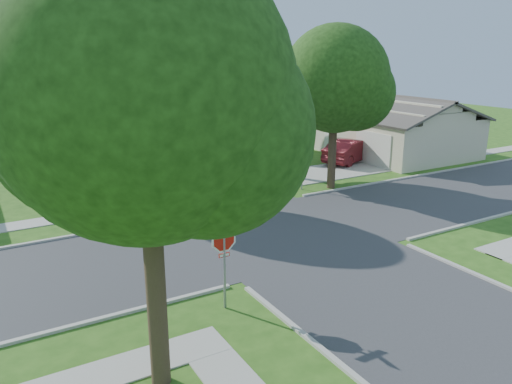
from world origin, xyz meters
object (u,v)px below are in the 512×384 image
object	(u,v)px
tree_w_near	(98,75)
car_curb_east	(155,140)
car_driveway	(350,150)
tree_sw_corner	(148,107)
tree_w_mid	(56,62)
tree_w_far	(33,70)
car_curb_west	(43,112)
stop_sign_ne	(303,153)
tree_ne_corner	(336,84)
tree_e_mid	(183,63)
house_ne_near	(377,130)
house_ne_far	(256,107)
stop_sign_sw	(224,244)
tree_e_near	(262,79)
tree_e_far	(134,63)

from	to	relation	value
tree_w_near	car_curb_east	xyz separation A→B (m)	(6.22, 10.32, -5.36)
car_driveway	car_curb_east	bearing A→B (deg)	21.65
tree_sw_corner	car_curb_east	xyz separation A→B (m)	(9.01, 26.32, -5.51)
tree_w_mid	tree_w_far	xyz separation A→B (m)	(-0.01, 13.00, -0.98)
car_curb_west	car_curb_east	bearing A→B (deg)	95.43
tree_sw_corner	car_curb_east	distance (m)	28.36
stop_sign_ne	tree_w_far	distance (m)	30.96
car_driveway	tree_ne_corner	bearing A→B (deg)	109.77
tree_e_mid	tree_w_far	bearing A→B (deg)	125.90
car_curb_west	house_ne_near	bearing A→B (deg)	115.20
tree_e_mid	tree_w_mid	bearing A→B (deg)	180.00
tree_w_mid	tree_w_far	bearing A→B (deg)	90.05
tree_w_near	house_ne_far	size ratio (longest dim) A/B	0.66
car_driveway	car_curb_west	world-z (taller)	car_driveway
tree_w_near	house_ne_near	size ratio (longest dim) A/B	0.66
tree_e_mid	tree_w_near	distance (m)	15.25
tree_w_near	car_driveway	xyz separation A→B (m)	(16.14, -0.31, -5.32)
stop_sign_sw	tree_e_near	xyz separation A→B (m)	(9.45, 13.71, 3.61)
house_ne_far	car_curb_west	size ratio (longest dim) A/B	2.72
tree_sw_corner	car_curb_east	world-z (taller)	tree_sw_corner
tree_w_near	tree_sw_corner	distance (m)	16.24
tree_e_far	tree_ne_corner	size ratio (longest dim) A/B	1.01
car_driveway	tree_w_mid	bearing A→B (deg)	31.28
tree_w_mid	car_driveway	size ratio (longest dim) A/B	1.97
tree_sw_corner	tree_ne_corner	xyz separation A→B (m)	(13.80, 11.20, -0.67)
tree_e_mid	car_curb_west	world-z (taller)	tree_e_mid
stop_sign_sw	house_ne_near	xyz separation A→B (m)	(20.69, 15.70, -0.51)
tree_e_near	tree_e_mid	xyz separation A→B (m)	(0.01, 12.00, 0.61)
tree_e_near	house_ne_far	world-z (taller)	tree_e_near
tree_e_near	car_driveway	size ratio (longest dim) A/B	1.71
stop_sign_ne	tree_sw_corner	xyz separation A→B (m)	(-12.14, -11.69, 4.23)
car_curb_east	stop_sign_ne	bearing A→B (deg)	-80.82
stop_sign_sw	car_curb_west	distance (m)	47.03
tree_w_mid	car_curb_east	distance (m)	8.62
tree_e_far	tree_w_far	size ratio (longest dim) A/B	1.09
tree_w_far	car_driveway	bearing A→B (deg)	-57.45
tree_w_mid	car_curb_west	bearing A→B (deg)	86.13
tree_e_mid	tree_ne_corner	size ratio (longest dim) A/B	1.06
stop_sign_ne	house_ne_near	size ratio (longest dim) A/B	0.22
tree_e_mid	car_driveway	distance (m)	15.05
stop_sign_ne	car_curb_west	bearing A→B (deg)	101.87
house_ne_near	car_driveway	bearing A→B (deg)	-152.92
tree_e_far	house_ne_far	world-z (taller)	tree_e_far
tree_e_near	tree_e_mid	size ratio (longest dim) A/B	0.90
stop_sign_ne	car_driveway	bearing A→B (deg)	30.47
tree_w_near	tree_sw_corner	world-z (taller)	tree_sw_corner
car_curb_east	tree_e_mid	bearing A→B (deg)	25.01
tree_w_far	tree_e_mid	bearing A→B (deg)	-54.10
tree_e_far	tree_w_mid	bearing A→B (deg)	-125.85
tree_w_mid	car_curb_west	distance (m)	22.10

